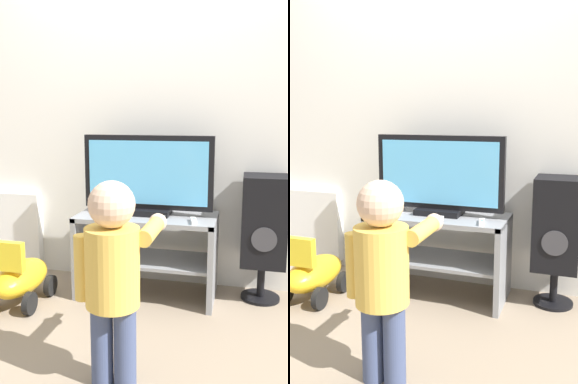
% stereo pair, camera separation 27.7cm
% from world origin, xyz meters
% --- Properties ---
extents(ground_plane, '(16.00, 16.00, 0.00)m').
position_xyz_m(ground_plane, '(0.00, 0.00, 0.00)').
color(ground_plane, gray).
extents(wall_back, '(10.00, 0.06, 2.60)m').
position_xyz_m(wall_back, '(0.00, 0.53, 1.30)').
color(wall_back, silver).
rests_on(wall_back, ground_plane).
extents(tv_stand, '(0.94, 0.45, 0.57)m').
position_xyz_m(tv_stand, '(0.00, 0.23, 0.37)').
color(tv_stand, gray).
rests_on(tv_stand, ground_plane).
extents(television, '(0.88, 0.20, 0.53)m').
position_xyz_m(television, '(0.00, 0.25, 0.83)').
color(television, black).
rests_on(television, tv_stand).
extents(game_console, '(0.06, 0.19, 0.04)m').
position_xyz_m(game_console, '(-0.29, 0.19, 0.59)').
color(game_console, white).
rests_on(game_console, tv_stand).
extents(remote_primary, '(0.06, 0.13, 0.03)m').
position_xyz_m(remote_primary, '(0.33, 0.09, 0.58)').
color(remote_primary, white).
rests_on(remote_primary, tv_stand).
extents(child, '(0.37, 0.53, 0.96)m').
position_xyz_m(child, '(0.09, -0.79, 0.57)').
color(child, '#3F4C72').
rests_on(child, ground_plane).
extents(speaker_tower, '(0.29, 0.31, 0.85)m').
position_xyz_m(speaker_tower, '(0.77, 0.33, 0.53)').
color(speaker_tower, black).
rests_on(speaker_tower, ground_plane).
extents(ride_on_toy, '(0.31, 0.53, 0.46)m').
position_xyz_m(ride_on_toy, '(-0.78, -0.11, 0.18)').
color(ride_on_toy, gold).
rests_on(ride_on_toy, ground_plane).
extents(radiator, '(0.83, 0.08, 0.63)m').
position_xyz_m(radiator, '(-1.33, 0.46, 0.34)').
color(radiator, white).
rests_on(radiator, ground_plane).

